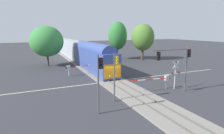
{
  "coord_description": "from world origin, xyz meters",
  "views": [
    {
      "loc": [
        -11.25,
        -25.04,
        7.72
      ],
      "look_at": [
        0.62,
        1.24,
        2.0
      ],
      "focal_mm": 29.56,
      "sensor_mm": 36.0,
      "label": 1
    }
  ],
  "objects_px": {
    "oak_behind_train": "(47,41)",
    "crossing_gate_near": "(162,79)",
    "maple_right_background": "(143,37)",
    "traffic_signal_near_left": "(100,75)",
    "commuter_train": "(70,47)",
    "crossing_gate_far": "(73,68)",
    "traffic_signal_near_right": "(178,59)",
    "crossing_signal_mast": "(176,72)",
    "traffic_signal_median": "(116,70)",
    "oak_far_right": "(118,36)"
  },
  "relations": [
    {
      "from": "oak_behind_train",
      "to": "crossing_gate_near",
      "type": "bearing_deg",
      "value": -62.67
    },
    {
      "from": "maple_right_background",
      "to": "oak_behind_train",
      "type": "bearing_deg",
      "value": 177.53
    },
    {
      "from": "traffic_signal_near_left",
      "to": "oak_behind_train",
      "type": "relative_size",
      "value": 0.65
    },
    {
      "from": "commuter_train",
      "to": "maple_right_background",
      "type": "distance_m",
      "value": 21.87
    },
    {
      "from": "crossing_gate_far",
      "to": "traffic_signal_near_right",
      "type": "xyz_separation_m",
      "value": [
        9.81,
        -14.27,
        2.93
      ]
    },
    {
      "from": "crossing_gate_near",
      "to": "crossing_gate_far",
      "type": "height_order",
      "value": "same"
    },
    {
      "from": "traffic_signal_near_left",
      "to": "maple_right_background",
      "type": "xyz_separation_m",
      "value": [
        21.91,
        26.03,
        2.2
      ]
    },
    {
      "from": "traffic_signal_near_right",
      "to": "maple_right_background",
      "type": "bearing_deg",
      "value": 65.53
    },
    {
      "from": "maple_right_background",
      "to": "oak_behind_train",
      "type": "height_order",
      "value": "maple_right_background"
    },
    {
      "from": "crossing_gate_far",
      "to": "maple_right_background",
      "type": "distance_m",
      "value": 23.58
    },
    {
      "from": "crossing_signal_mast",
      "to": "oak_behind_train",
      "type": "relative_size",
      "value": 0.44
    },
    {
      "from": "traffic_signal_near_left",
      "to": "commuter_train",
      "type": "bearing_deg",
      "value": 82.08
    },
    {
      "from": "crossing_gate_far",
      "to": "oak_behind_train",
      "type": "distance_m",
      "value": 12.14
    },
    {
      "from": "crossing_gate_near",
      "to": "crossing_signal_mast",
      "type": "distance_m",
      "value": 1.96
    },
    {
      "from": "crossing_signal_mast",
      "to": "traffic_signal_median",
      "type": "distance_m",
      "value": 9.19
    },
    {
      "from": "commuter_train",
      "to": "traffic_signal_median",
      "type": "height_order",
      "value": "commuter_train"
    },
    {
      "from": "traffic_signal_median",
      "to": "crossing_gate_near",
      "type": "bearing_deg",
      "value": 9.85
    },
    {
      "from": "traffic_signal_near_right",
      "to": "oak_far_right",
      "type": "distance_m",
      "value": 28.38
    },
    {
      "from": "crossing_gate_near",
      "to": "oak_far_right",
      "type": "relative_size",
      "value": 0.63
    },
    {
      "from": "traffic_signal_median",
      "to": "oak_behind_train",
      "type": "height_order",
      "value": "oak_behind_train"
    },
    {
      "from": "crossing_signal_mast",
      "to": "traffic_signal_near_right",
      "type": "relative_size",
      "value": 0.67
    },
    {
      "from": "maple_right_background",
      "to": "oak_far_right",
      "type": "height_order",
      "value": "oak_far_right"
    },
    {
      "from": "crossing_signal_mast",
      "to": "commuter_train",
      "type": "bearing_deg",
      "value": 99.35
    },
    {
      "from": "oak_far_right",
      "to": "oak_behind_train",
      "type": "bearing_deg",
      "value": -172.27
    },
    {
      "from": "crossing_gate_near",
      "to": "traffic_signal_near_left",
      "type": "bearing_deg",
      "value": -160.88
    },
    {
      "from": "traffic_signal_median",
      "to": "maple_right_background",
      "type": "xyz_separation_m",
      "value": [
        19.24,
        23.81,
        2.38
      ]
    },
    {
      "from": "traffic_signal_near_left",
      "to": "traffic_signal_median",
      "type": "height_order",
      "value": "traffic_signal_near_left"
    },
    {
      "from": "crossing_signal_mast",
      "to": "traffic_signal_near_left",
      "type": "relative_size",
      "value": 0.68
    },
    {
      "from": "traffic_signal_near_right",
      "to": "oak_behind_train",
      "type": "relative_size",
      "value": 0.66
    },
    {
      "from": "crossing_signal_mast",
      "to": "oak_behind_train",
      "type": "distance_m",
      "value": 28.01
    },
    {
      "from": "traffic_signal_median",
      "to": "oak_behind_train",
      "type": "distance_m",
      "value": 25.35
    },
    {
      "from": "commuter_train",
      "to": "crossing_signal_mast",
      "type": "xyz_separation_m",
      "value": [
        6.15,
        -37.35,
        -0.39
      ]
    },
    {
      "from": "traffic_signal_near_left",
      "to": "oak_behind_train",
      "type": "height_order",
      "value": "oak_behind_train"
    },
    {
      "from": "crossing_signal_mast",
      "to": "maple_right_background",
      "type": "bearing_deg",
      "value": 66.3
    },
    {
      "from": "traffic_signal_near_left",
      "to": "oak_far_right",
      "type": "distance_m",
      "value": 33.81
    },
    {
      "from": "crossing_gate_far",
      "to": "oak_behind_train",
      "type": "bearing_deg",
      "value": 105.6
    },
    {
      "from": "crossing_gate_near",
      "to": "maple_right_background",
      "type": "bearing_deg",
      "value": 62.39
    },
    {
      "from": "crossing_gate_far",
      "to": "crossing_gate_near",
      "type": "bearing_deg",
      "value": -53.99
    },
    {
      "from": "oak_far_right",
      "to": "traffic_signal_near_left",
      "type": "bearing_deg",
      "value": -118.81
    },
    {
      "from": "crossing_gate_near",
      "to": "oak_behind_train",
      "type": "relative_size",
      "value": 0.73
    },
    {
      "from": "commuter_train",
      "to": "maple_right_background",
      "type": "xyz_separation_m",
      "value": [
        16.32,
        -14.2,
        3.24
      ]
    },
    {
      "from": "traffic_signal_median",
      "to": "traffic_signal_near_right",
      "type": "height_order",
      "value": "traffic_signal_near_right"
    },
    {
      "from": "commuter_train",
      "to": "oak_behind_train",
      "type": "xyz_separation_m",
      "value": [
        -7.63,
        -13.16,
        2.68
      ]
    },
    {
      "from": "crossing_signal_mast",
      "to": "oak_behind_train",
      "type": "xyz_separation_m",
      "value": [
        -13.78,
        24.19,
        3.06
      ]
    },
    {
      "from": "commuter_train",
      "to": "crossing_signal_mast",
      "type": "relative_size",
      "value": 17.14
    },
    {
      "from": "traffic_signal_near_right",
      "to": "oak_behind_train",
      "type": "height_order",
      "value": "oak_behind_train"
    },
    {
      "from": "traffic_signal_median",
      "to": "oak_behind_train",
      "type": "relative_size",
      "value": 0.61
    },
    {
      "from": "crossing_signal_mast",
      "to": "traffic_signal_near_left",
      "type": "bearing_deg",
      "value": -166.25
    },
    {
      "from": "traffic_signal_near_right",
      "to": "crossing_signal_mast",
      "type": "bearing_deg",
      "value": 51.87
    },
    {
      "from": "crossing_gate_near",
      "to": "crossing_signal_mast",
      "type": "xyz_separation_m",
      "value": [
        1.61,
        -0.64,
        0.93
      ]
    }
  ]
}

